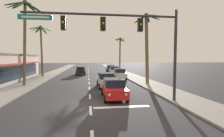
{
  "coord_description": "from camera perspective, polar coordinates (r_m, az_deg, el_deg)",
  "views": [
    {
      "loc": [
        -0.17,
        -12.57,
        3.47
      ],
      "look_at": [
        2.69,
        8.0,
        2.2
      ],
      "focal_mm": 28.08,
      "sensor_mm": 36.0,
      "label": 1
    }
  ],
  "objects": [
    {
      "name": "palm_left_second",
      "position": [
        23.94,
        -26.56,
        12.77
      ],
      "size": [
        4.24,
        4.33,
        10.35
      ],
      "color": "brown",
      "rests_on": "ground"
    },
    {
      "name": "sedan_lead_at_stop_bar",
      "position": [
        15.08,
        0.62,
        -6.49
      ],
      "size": [
        1.99,
        4.47,
        1.68
      ],
      "color": "red",
      "rests_on": "ground"
    },
    {
      "name": "sedan_parked_nearest_kerb",
      "position": [
        29.25,
        2.47,
        -1.63
      ],
      "size": [
        2.02,
        4.48,
        1.68
      ],
      "color": "silver",
      "rests_on": "ground"
    },
    {
      "name": "traffic_signal_mast",
      "position": [
        13.14,
        4.85,
        11.47
      ],
      "size": [
        11.44,
        0.41,
        7.14
      ],
      "color": "#2D2D33",
      "rests_on": "ground"
    },
    {
      "name": "sedan_oncoming_far",
      "position": [
        36.31,
        -10.15,
        -0.69
      ],
      "size": [
        1.98,
        4.46,
        1.68
      ],
      "color": "black",
      "rests_on": "ground"
    },
    {
      "name": "sedan_parked_far_kerb",
      "position": [
        42.64,
        -0.47,
        -0.02
      ],
      "size": [
        1.98,
        4.46,
        1.68
      ],
      "color": "navy",
      "rests_on": "ground"
    },
    {
      "name": "sidewalk_right",
      "position": [
        33.7,
        5.81,
        -2.31
      ],
      "size": [
        3.2,
        110.0,
        0.14
      ],
      "primitive_type": "cube",
      "color": "gray",
      "rests_on": "ground"
    },
    {
      "name": "sedan_third_in_queue",
      "position": [
        20.78,
        -1.99,
        -3.74
      ],
      "size": [
        2.06,
        4.5,
        1.68
      ],
      "color": "silver",
      "rests_on": "ground"
    },
    {
      "name": "palm_right_second",
      "position": [
        23.06,
        11.19,
        9.79
      ],
      "size": [
        3.46,
        3.52,
        9.14
      ],
      "color": "brown",
      "rests_on": "ground"
    },
    {
      "name": "sedan_parked_mid_kerb",
      "position": [
        36.68,
        0.68,
        -0.59
      ],
      "size": [
        2.07,
        4.5,
        1.68
      ],
      "color": "silver",
      "rests_on": "ground"
    },
    {
      "name": "palm_right_farthest",
      "position": [
        48.41,
        2.61,
        6.77
      ],
      "size": [
        2.85,
        2.99,
        9.06
      ],
      "color": "brown",
      "rests_on": "ground"
    },
    {
      "name": "palm_left_third",
      "position": [
        34.09,
        -22.13,
        8.31
      ],
      "size": [
        3.96,
        3.53,
        9.21
      ],
      "color": "brown",
      "rests_on": "ground"
    },
    {
      "name": "sidewalk_left",
      "position": [
        33.62,
        -21.01,
        -2.54
      ],
      "size": [
        3.2,
        110.0,
        0.14
      ],
      "primitive_type": "cube",
      "color": "gray",
      "rests_on": "ground"
    },
    {
      "name": "lane_markings",
      "position": [
        31.83,
        -6.75,
        -2.78
      ],
      "size": [
        4.28,
        86.43,
        0.01
      ],
      "color": "silver",
      "rests_on": "ground"
    },
    {
      "name": "ground_plane",
      "position": [
        13.04,
        -7.04,
        -11.96
      ],
      "size": [
        220.0,
        220.0,
        0.0
      ],
      "primitive_type": "plane",
      "color": "#2D2D33"
    }
  ]
}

